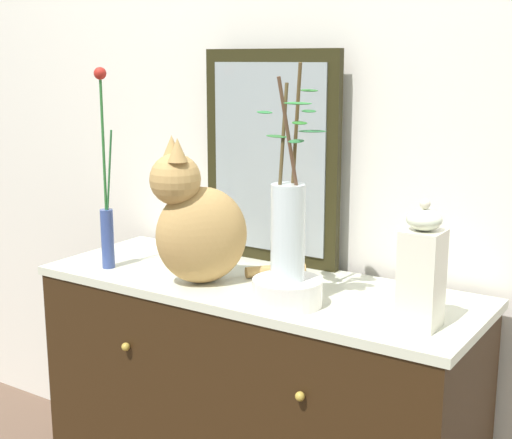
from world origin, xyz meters
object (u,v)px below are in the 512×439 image
object	(u,v)px
bowl_porcelain	(287,292)
jar_lidded_porcelain	(422,270)
mirror_leaning	(271,158)
vase_slim_green	(106,209)
vase_glass_clear	(288,222)
sideboard	(256,412)
cat_sitting	(197,224)

from	to	relation	value
bowl_porcelain	jar_lidded_porcelain	bearing A→B (deg)	5.87
mirror_leaning	bowl_porcelain	xyz separation A→B (m)	(0.26, -0.33, -0.29)
mirror_leaning	vase_slim_green	size ratio (longest dim) A/B	1.09
mirror_leaning	vase_glass_clear	distance (m)	0.43
sideboard	vase_slim_green	bearing A→B (deg)	-164.86
cat_sitting	vase_glass_clear	distance (m)	0.31
cat_sitting	bowl_porcelain	world-z (taller)	cat_sitting
sideboard	cat_sitting	bearing A→B (deg)	-144.30
vase_glass_clear	mirror_leaning	bearing A→B (deg)	128.11
cat_sitting	jar_lidded_porcelain	xyz separation A→B (m)	(0.65, 0.01, -0.03)
vase_slim_green	jar_lidded_porcelain	bearing A→B (deg)	2.12
vase_slim_green	bowl_porcelain	world-z (taller)	vase_slim_green
mirror_leaning	cat_sitting	size ratio (longest dim) A/B	1.56
vase_slim_green	vase_glass_clear	xyz separation A→B (m)	(0.63, 0.00, 0.04)
sideboard	jar_lidded_porcelain	size ratio (longest dim) A/B	4.18
sideboard	jar_lidded_porcelain	bearing A→B (deg)	-9.52
cat_sitting	vase_slim_green	distance (m)	0.32
sideboard	jar_lidded_porcelain	distance (m)	0.75
cat_sitting	vase_glass_clear	xyz separation A→B (m)	(0.31, -0.03, 0.05)
mirror_leaning	vase_slim_green	bearing A→B (deg)	-137.81
cat_sitting	vase_glass_clear	bearing A→B (deg)	-4.84
mirror_leaning	jar_lidded_porcelain	size ratio (longest dim) A/B	2.11
bowl_porcelain	jar_lidded_porcelain	world-z (taller)	jar_lidded_porcelain
mirror_leaning	jar_lidded_porcelain	distance (m)	0.69
bowl_porcelain	cat_sitting	bearing A→B (deg)	175.06
cat_sitting	jar_lidded_porcelain	bearing A→B (deg)	0.75
vase_glass_clear	vase_slim_green	bearing A→B (deg)	-179.89
vase_slim_green	mirror_leaning	bearing A→B (deg)	42.19
jar_lidded_porcelain	mirror_leaning	bearing A→B (deg)	153.65
sideboard	vase_glass_clear	bearing A→B (deg)	-34.55
sideboard	bowl_porcelain	distance (m)	0.48
jar_lidded_porcelain	bowl_porcelain	bearing A→B (deg)	-174.13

